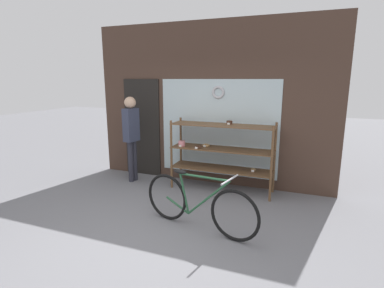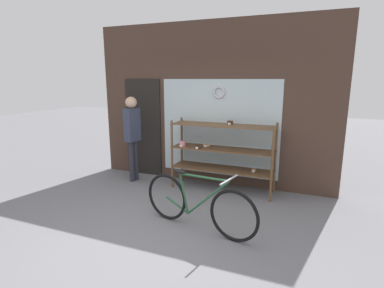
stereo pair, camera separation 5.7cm
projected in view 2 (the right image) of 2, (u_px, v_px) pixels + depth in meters
ground_plane at (154, 234)px, 4.14m from camera, size 30.00×30.00×0.00m
storefront_facade at (208, 107)px, 5.98m from camera, size 4.92×0.13×3.20m
display_case at (221, 149)px, 5.63m from camera, size 1.93×0.51×1.34m
bicycle at (197, 204)px, 4.21m from camera, size 1.81×0.56×0.85m
pedestrian at (132, 132)px, 6.12m from camera, size 0.24×0.35×1.76m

